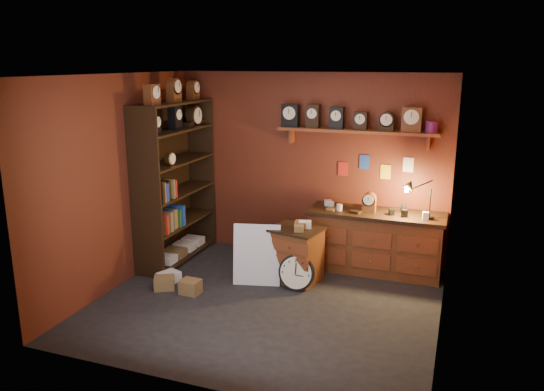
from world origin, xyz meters
The scene contains 11 objects.
floor centered at (0.00, 0.00, 0.00)m, with size 4.00×4.00×0.00m, color black.
room_shell centered at (0.04, 0.11, 1.72)m, with size 4.02×3.62×2.71m.
shelving_unit centered at (-1.79, 0.98, 1.25)m, with size 0.47×1.60×2.58m.
workbench centered at (1.05, 1.47, 0.47)m, with size 1.84×0.66×1.36m.
low_cabinet centered at (0.12, 0.78, 0.40)m, with size 0.74×0.66×0.82m.
big_round_clock centered at (0.22, 0.50, 0.23)m, with size 0.47×0.16×0.47m.
white_panel centered at (-0.33, 0.51, 0.00)m, with size 0.61×0.03×0.82m, color silver.
mini_fridge centered at (0.10, 1.37, 0.25)m, with size 0.57×0.59×0.50m.
floor_box_a centered at (-1.38, -0.06, 0.08)m, with size 0.26×0.22×0.16m, color olive.
floor_box_b centered at (-1.44, 0.15, 0.07)m, with size 0.22×0.27×0.13m, color white.
floor_box_c centered at (-0.99, -0.08, 0.09)m, with size 0.24×0.20×0.18m, color olive.
Camera 1 is at (2.08, -5.52, 2.85)m, focal length 35.00 mm.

